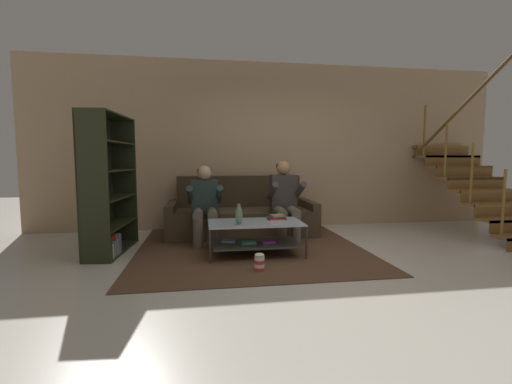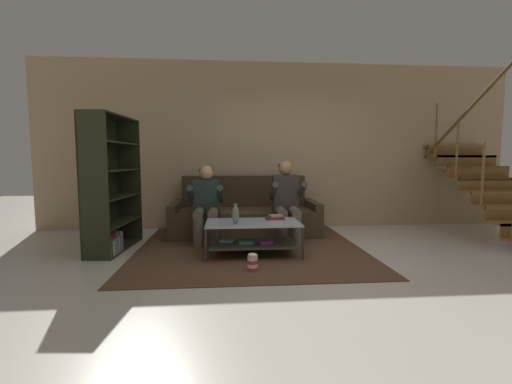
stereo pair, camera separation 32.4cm
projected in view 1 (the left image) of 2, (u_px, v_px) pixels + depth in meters
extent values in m
plane|color=beige|center=(316.00, 267.00, 3.86)|extent=(16.80, 16.80, 0.00)
cube|color=tan|center=(273.00, 146.00, 6.14)|extent=(8.40, 0.12, 2.90)
cube|color=brown|center=(499.00, 204.00, 5.22)|extent=(1.08, 0.29, 0.04)
cube|color=brown|center=(506.00, 210.00, 5.09)|extent=(1.08, 0.02, 0.18)
cube|color=brown|center=(484.00, 191.00, 5.49)|extent=(1.08, 0.29, 0.04)
cube|color=brown|center=(491.00, 196.00, 5.36)|extent=(1.08, 0.02, 0.18)
cube|color=brown|center=(471.00, 178.00, 5.75)|extent=(1.08, 0.29, 0.04)
cube|color=brown|center=(477.00, 183.00, 5.63)|extent=(1.08, 0.02, 0.18)
cube|color=brown|center=(459.00, 167.00, 6.02)|extent=(1.08, 0.29, 0.04)
cube|color=brown|center=(465.00, 171.00, 5.89)|extent=(1.08, 0.02, 0.18)
cube|color=brown|center=(448.00, 157.00, 6.29)|extent=(1.08, 0.29, 0.04)
cube|color=brown|center=(453.00, 160.00, 6.16)|extent=(1.08, 0.02, 0.18)
cube|color=brown|center=(438.00, 147.00, 6.56)|extent=(1.08, 0.29, 0.04)
cube|color=brown|center=(443.00, 151.00, 6.43)|extent=(1.08, 0.02, 0.18)
cube|color=brown|center=(429.00, 138.00, 6.82)|extent=(1.08, 0.29, 0.04)
cube|color=brown|center=(433.00, 142.00, 6.70)|extent=(1.08, 0.02, 0.18)
cylinder|color=brown|center=(503.00, 203.00, 4.56)|extent=(0.04, 0.04, 0.90)
cylinder|color=brown|center=(472.00, 174.00, 5.10)|extent=(0.04, 0.04, 0.90)
cylinder|color=brown|center=(446.00, 150.00, 5.63)|extent=(0.04, 0.04, 0.90)
cylinder|color=brown|center=(424.00, 130.00, 6.17)|extent=(0.04, 0.04, 0.90)
cylinder|color=brown|center=(407.00, 114.00, 6.70)|extent=(0.04, 0.04, 0.90)
cylinder|color=brown|center=(447.00, 122.00, 5.59)|extent=(0.05, 2.34, 1.51)
cube|color=#403221|center=(242.00, 222.00, 5.52)|extent=(2.08, 0.94, 0.41)
cube|color=#372B1C|center=(239.00, 191.00, 5.85)|extent=(2.08, 0.18, 0.52)
cube|color=#403221|center=(172.00, 220.00, 5.35)|extent=(0.13, 0.94, 0.53)
cube|color=#403221|center=(308.00, 217.00, 5.68)|extent=(0.13, 0.94, 0.53)
cylinder|color=brown|center=(198.00, 234.00, 4.65)|extent=(0.14, 0.14, 0.41)
cylinder|color=brown|center=(213.00, 233.00, 4.68)|extent=(0.14, 0.14, 0.41)
cylinder|color=brown|center=(198.00, 213.00, 4.80)|extent=(0.14, 0.42, 0.14)
cylinder|color=brown|center=(212.00, 213.00, 4.83)|extent=(0.14, 0.42, 0.14)
cube|color=#24302C|center=(205.00, 197.00, 5.00)|extent=(0.38, 0.22, 0.50)
cylinder|color=#24302C|center=(190.00, 195.00, 4.79)|extent=(0.09, 0.49, 0.31)
cylinder|color=#24302C|center=(219.00, 195.00, 4.85)|extent=(0.09, 0.49, 0.31)
sphere|color=tan|center=(205.00, 173.00, 4.97)|extent=(0.21, 0.21, 0.21)
ellipsoid|color=black|center=(204.00, 171.00, 4.99)|extent=(0.21, 0.21, 0.13)
cylinder|color=#625B4A|center=(282.00, 231.00, 4.83)|extent=(0.14, 0.14, 0.41)
cylinder|color=#625B4A|center=(296.00, 230.00, 4.86)|extent=(0.14, 0.14, 0.41)
cylinder|color=#625B4A|center=(280.00, 212.00, 4.98)|extent=(0.14, 0.42, 0.14)
cylinder|color=#625B4A|center=(293.00, 211.00, 5.01)|extent=(0.14, 0.42, 0.14)
cube|color=#35302D|center=(283.00, 194.00, 5.18)|extent=(0.38, 0.22, 0.57)
cylinder|color=#35302D|center=(272.00, 191.00, 4.97)|extent=(0.09, 0.49, 0.31)
cylinder|color=#35302D|center=(299.00, 191.00, 5.03)|extent=(0.09, 0.49, 0.31)
sphere|color=#9D7147|center=(283.00, 168.00, 5.14)|extent=(0.21, 0.21, 0.21)
ellipsoid|color=black|center=(283.00, 166.00, 5.16)|extent=(0.21, 0.21, 0.13)
cube|color=#ACC1C7|center=(255.00, 223.00, 4.32)|extent=(1.18, 0.65, 0.02)
cube|color=#41423A|center=(255.00, 243.00, 4.35)|extent=(1.09, 0.60, 0.02)
cylinder|color=#362D2B|center=(210.00, 246.00, 3.94)|extent=(0.03, 0.03, 0.42)
cylinder|color=#362D2B|center=(306.00, 243.00, 4.12)|extent=(0.03, 0.03, 0.42)
cylinder|color=#362D2B|center=(209.00, 235.00, 4.56)|extent=(0.03, 0.03, 0.42)
cylinder|color=#362D2B|center=(293.00, 232.00, 4.73)|extent=(0.03, 0.03, 0.42)
cube|color=#7790B1|center=(229.00, 241.00, 4.37)|extent=(0.20, 0.17, 0.03)
cube|color=teal|center=(249.00, 243.00, 4.28)|extent=(0.18, 0.11, 0.03)
cube|color=purple|center=(268.00, 242.00, 4.31)|extent=(0.18, 0.14, 0.03)
cube|color=brown|center=(249.00, 245.00, 4.85)|extent=(3.00, 3.20, 0.01)
cube|color=#65654E|center=(249.00, 245.00, 4.85)|extent=(1.65, 1.76, 0.00)
ellipsoid|color=#557356|center=(239.00, 215.00, 4.14)|extent=(0.09, 0.09, 0.23)
cylinder|color=#557356|center=(239.00, 206.00, 4.13)|extent=(0.04, 0.04, 0.05)
cube|color=red|center=(277.00, 219.00, 4.50)|extent=(0.25, 0.16, 0.02)
cube|color=#222831|center=(276.00, 217.00, 4.51)|extent=(0.24, 0.16, 0.02)
cube|color=#9C764F|center=(277.00, 216.00, 4.50)|extent=(0.19, 0.15, 0.03)
cube|color=black|center=(92.00, 187.00, 3.89)|extent=(0.36, 0.05, 1.78)
cube|color=black|center=(124.00, 181.00, 4.99)|extent=(0.36, 0.05, 1.78)
cube|color=black|center=(97.00, 184.00, 4.43)|extent=(0.12, 1.13, 1.78)
cube|color=black|center=(113.00, 251.00, 4.52)|extent=(0.46, 1.12, 0.02)
cube|color=black|center=(112.00, 225.00, 4.49)|extent=(0.46, 1.12, 0.02)
cube|color=black|center=(111.00, 198.00, 4.46)|extent=(0.46, 1.12, 0.02)
cube|color=black|center=(110.00, 170.00, 4.42)|extent=(0.46, 1.12, 0.02)
cube|color=black|center=(108.00, 143.00, 4.39)|extent=(0.46, 1.12, 0.02)
cube|color=black|center=(107.00, 115.00, 4.36)|extent=(0.46, 1.12, 0.02)
cube|color=orange|center=(99.00, 250.00, 4.00)|extent=(0.27, 0.07, 0.26)
cube|color=#233032|center=(99.00, 252.00, 4.04)|extent=(0.31, 0.07, 0.20)
cube|color=gold|center=(101.00, 251.00, 4.09)|extent=(0.28, 0.06, 0.18)
cube|color=#305EB6|center=(103.00, 250.00, 4.13)|extent=(0.28, 0.05, 0.19)
cube|color=teal|center=(102.00, 249.00, 4.17)|extent=(0.32, 0.07, 0.20)
cube|color=red|center=(104.00, 246.00, 4.21)|extent=(0.30, 0.06, 0.26)
cube|color=teal|center=(107.00, 247.00, 4.26)|extent=(0.28, 0.07, 0.21)
cube|color=#2F8D52|center=(109.00, 244.00, 4.31)|extent=(0.25, 0.06, 0.26)
cube|color=purple|center=(109.00, 243.00, 4.36)|extent=(0.31, 0.07, 0.25)
cylinder|color=red|center=(259.00, 269.00, 3.72)|extent=(0.11, 0.11, 0.04)
cylinder|color=white|center=(259.00, 265.00, 3.72)|extent=(0.11, 0.11, 0.04)
cylinder|color=red|center=(259.00, 262.00, 3.71)|extent=(0.11, 0.11, 0.04)
cylinder|color=white|center=(259.00, 258.00, 3.71)|extent=(0.11, 0.11, 0.04)
ellipsoid|color=beige|center=(259.00, 255.00, 3.71)|extent=(0.10, 0.10, 0.04)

